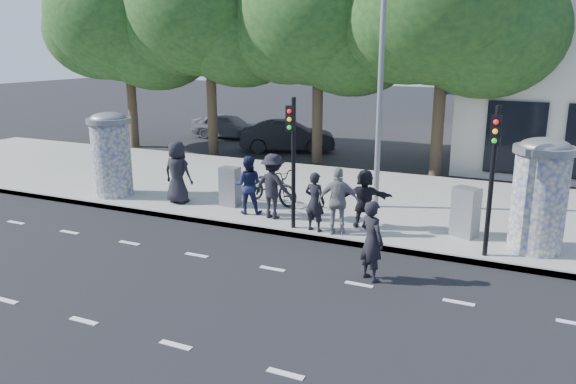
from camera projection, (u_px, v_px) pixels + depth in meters
The scene contains 26 objects.
ground at pixel (241, 294), 11.18m from camera, with size 120.00×120.00×0.00m, color black.
sidewalk at pixel (358, 199), 17.75m from camera, with size 40.00×8.00×0.15m, color gray.
curb at pixel (310, 237), 14.28m from camera, with size 40.00×0.10×0.16m, color slate.
lane_dash_near at pixel (176, 345), 9.25m from camera, with size 32.00×0.12×0.01m, color silver.
lane_dash_far at pixel (273, 269), 12.41m from camera, with size 32.00×0.12×0.01m, color silver.
ad_column_left at pixel (111, 152), 17.67m from camera, with size 1.36×1.36×2.65m.
ad_column_right at pixel (540, 193), 12.81m from camera, with size 1.36×1.36×2.65m.
traffic_pole_near at pixel (293, 150), 14.19m from camera, with size 0.22×0.31×3.40m.
traffic_pole_far at pixel (493, 167), 12.24m from camera, with size 0.22×0.31×3.40m.
street_lamp at pixel (381, 46), 15.47m from camera, with size 0.25×0.93×8.00m.
tree_far_left at pixel (126, 14), 25.87m from camera, with size 7.20×7.20×9.26m.
tree_mid_left at pixel (209, 4), 23.97m from camera, with size 7.20×7.20×9.57m.
tree_near_left at pixel (319, 13), 22.22m from camera, with size 6.80×6.80×8.97m.
tree_center at pixel (446, 1), 19.78m from camera, with size 7.00×7.00×9.30m.
ped_a at pixel (178, 172), 16.89m from camera, with size 0.92×0.60×1.89m, color black.
ped_b at pixel (315, 202), 14.33m from camera, with size 0.57×0.37×1.55m, color black.
ped_c at pixel (248, 185), 15.84m from camera, with size 0.81×0.63×1.66m, color #1A1F41.
ped_d at pixel (273, 186), 15.38m from camera, with size 1.17×0.67×1.81m, color black.
ped_e at pixel (338, 201), 14.05m from camera, with size 1.01×0.57×1.72m, color gray.
ped_f at pixel (364, 198), 14.63m from camera, with size 1.45×0.52×1.56m, color black.
man_road at pixel (372, 241), 11.64m from camera, with size 0.63×0.41×1.73m, color black.
bicycle at pixel (271, 186), 16.92m from camera, with size 2.06×0.72×1.08m, color black.
cabinet_left at pixel (230, 187), 16.66m from camera, with size 0.56×0.41×1.17m, color gray.
cabinet_right at pixel (465, 212), 13.95m from camera, with size 0.60×0.44×1.25m, color gray.
car_left at pixel (228, 126), 29.89m from camera, with size 3.91×1.57×1.33m, color slate.
car_mid at pixel (288, 136), 26.06m from camera, with size 4.34×1.51×1.43m, color black.
Camera 1 is at (5.17, -8.97, 4.79)m, focal length 35.00 mm.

